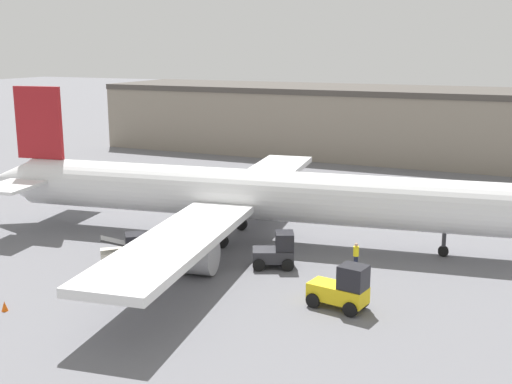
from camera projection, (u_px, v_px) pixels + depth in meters
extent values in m
plane|color=slate|center=(256.00, 240.00, 47.03)|extent=(400.00, 400.00, 0.00)
cube|color=gray|center=(409.00, 127.00, 80.70)|extent=(81.28, 14.95, 8.12)
cube|color=#47423D|center=(411.00, 91.00, 79.72)|extent=(81.28, 15.25, 0.70)
cylinder|color=silver|center=(256.00, 194.00, 46.27)|extent=(36.83, 8.81, 3.61)
cone|color=silver|center=(14.00, 179.00, 51.69)|extent=(4.42, 3.96, 3.43)
cube|color=silver|center=(269.00, 174.00, 56.79)|extent=(6.85, 17.94, 0.50)
cube|color=silver|center=(176.00, 243.00, 37.00)|extent=(6.85, 17.94, 0.50)
cylinder|color=#ADADB2|center=(261.00, 198.00, 54.68)|extent=(3.15, 2.74, 2.36)
cylinder|color=#ADADB2|center=(193.00, 255.00, 39.81)|extent=(3.15, 2.74, 2.36)
cube|color=maroon|center=(39.00, 123.00, 49.94)|extent=(3.96, 0.92, 5.64)
cube|color=silver|center=(70.00, 168.00, 54.61)|extent=(3.83, 4.75, 0.24)
cube|color=silver|center=(11.00, 187.00, 47.16)|extent=(3.83, 4.75, 0.24)
cylinder|color=#38383D|center=(444.00, 244.00, 43.33)|extent=(0.28, 0.28, 1.66)
cylinder|color=black|center=(443.00, 251.00, 43.43)|extent=(0.74, 0.45, 0.70)
cylinder|color=#38383D|center=(222.00, 236.00, 45.14)|extent=(0.28, 0.28, 1.66)
cylinder|color=black|center=(222.00, 242.00, 45.22)|extent=(0.94, 0.48, 0.90)
cylinder|color=#38383D|center=(241.00, 220.00, 49.54)|extent=(0.28, 0.28, 1.66)
cylinder|color=black|center=(242.00, 224.00, 49.62)|extent=(0.94, 0.48, 0.90)
cylinder|color=#1E2338|center=(356.00, 262.00, 41.10)|extent=(0.27, 0.27, 0.80)
cylinder|color=yellow|center=(356.00, 251.00, 40.94)|extent=(0.37, 0.37, 0.63)
sphere|color=tan|center=(356.00, 245.00, 40.85)|extent=(0.23, 0.23, 0.23)
cube|color=#2D2D33|center=(273.00, 255.00, 41.22)|extent=(3.05, 2.55, 0.79)
cube|color=black|center=(285.00, 241.00, 41.01)|extent=(1.65, 1.80, 1.12)
cylinder|color=black|center=(288.00, 265.00, 40.52)|extent=(0.84, 0.58, 0.79)
cylinder|color=black|center=(287.00, 257.00, 42.10)|extent=(0.84, 0.58, 0.79)
cylinder|color=black|center=(259.00, 265.00, 40.52)|extent=(0.84, 0.58, 0.79)
cylinder|color=black|center=(259.00, 257.00, 42.10)|extent=(0.84, 0.58, 0.79)
cube|color=beige|center=(123.00, 255.00, 41.59)|extent=(3.20, 2.99, 0.71)
cube|color=black|center=(135.00, 241.00, 41.60)|extent=(1.85, 1.87, 1.02)
cube|color=#333333|center=(114.00, 242.00, 41.25)|extent=(2.07, 1.96, 0.70)
cylinder|color=black|center=(140.00, 263.00, 41.19)|extent=(0.67, 0.62, 0.63)
cylinder|color=black|center=(138.00, 255.00, 42.64)|extent=(0.67, 0.62, 0.63)
cylinder|color=black|center=(108.00, 265.00, 40.70)|extent=(0.67, 0.62, 0.63)
cylinder|color=black|center=(107.00, 258.00, 42.14)|extent=(0.67, 0.62, 0.63)
cube|color=yellow|center=(338.00, 293.00, 34.73)|extent=(3.38, 1.94, 0.89)
cube|color=black|center=(353.00, 277.00, 34.01)|extent=(1.60, 1.50, 1.28)
cylinder|color=black|center=(350.00, 309.00, 33.65)|extent=(0.84, 0.41, 0.80)
cylinder|color=black|center=(362.00, 301.00, 34.80)|extent=(0.84, 0.41, 0.80)
cylinder|color=black|center=(313.00, 300.00, 34.86)|extent=(0.84, 0.41, 0.80)
cylinder|color=black|center=(325.00, 292.00, 36.01)|extent=(0.84, 0.41, 0.80)
cone|color=#EF590F|center=(5.00, 306.00, 34.41)|extent=(0.36, 0.36, 0.55)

